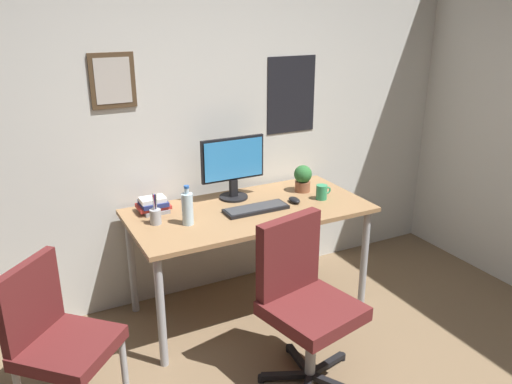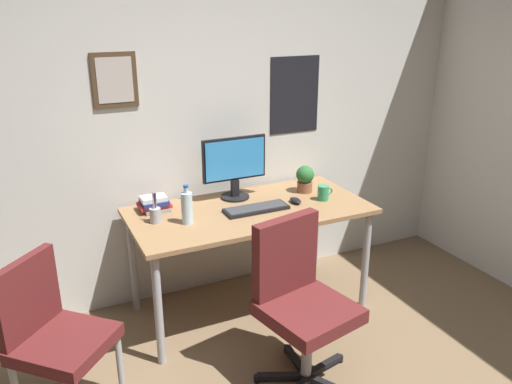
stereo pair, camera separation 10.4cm
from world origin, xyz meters
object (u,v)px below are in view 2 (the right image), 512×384
object	(u,v)px
monitor	(234,165)
pen_cup	(155,214)
potted_plant	(305,178)
book_stack_left	(154,204)
side_chair	(52,331)
coffee_mug_near	(323,193)
keyboard	(256,209)
computer_mouse	(295,201)
water_bottle	(187,207)
office_chair	(299,295)

from	to	relation	value
monitor	pen_cup	size ratio (longest dim) A/B	2.30
potted_plant	book_stack_left	xyz separation A→B (m)	(-1.08, 0.11, -0.06)
side_chair	coffee_mug_near	distance (m)	1.92
coffee_mug_near	potted_plant	size ratio (longest dim) A/B	0.59
side_chair	keyboard	distance (m)	1.43
coffee_mug_near	book_stack_left	distance (m)	1.15
potted_plant	pen_cup	size ratio (longest dim) A/B	0.98
side_chair	pen_cup	size ratio (longest dim) A/B	4.38
pen_cup	book_stack_left	xyz separation A→B (m)	(0.05, 0.20, -0.01)
computer_mouse	book_stack_left	bearing A→B (deg)	162.91
side_chair	computer_mouse	world-z (taller)	side_chair
keyboard	computer_mouse	distance (m)	0.30
monitor	water_bottle	distance (m)	0.55
water_bottle	book_stack_left	size ratio (longest dim) A/B	1.23
coffee_mug_near	monitor	bearing A→B (deg)	150.68
water_bottle	monitor	bearing A→B (deg)	33.17
monitor	keyboard	distance (m)	0.36
monitor	book_stack_left	xyz separation A→B (m)	(-0.57, 0.00, -0.19)
computer_mouse	side_chair	bearing A→B (deg)	-164.79
monitor	coffee_mug_near	bearing A→B (deg)	-29.32
side_chair	book_stack_left	xyz separation A→B (m)	(0.73, 0.72, 0.30)
pen_cup	computer_mouse	bearing A→B (deg)	-4.87
computer_mouse	coffee_mug_near	distance (m)	0.21
pen_cup	water_bottle	bearing A→B (deg)	-28.79
potted_plant	pen_cup	world-z (taller)	pen_cup
computer_mouse	book_stack_left	size ratio (longest dim) A/B	0.53
side_chair	keyboard	world-z (taller)	side_chair
computer_mouse	coffee_mug_near	xyz separation A→B (m)	(0.21, -0.03, 0.03)
book_stack_left	water_bottle	bearing A→B (deg)	-66.18
potted_plant	pen_cup	bearing A→B (deg)	-175.43
keyboard	water_bottle	bearing A→B (deg)	-179.15
computer_mouse	potted_plant	distance (m)	0.26
office_chair	coffee_mug_near	xyz separation A→B (m)	(0.58, 0.69, 0.28)
coffee_mug_near	pen_cup	xyz separation A→B (m)	(-1.16, 0.11, 0.00)
side_chair	monitor	bearing A→B (deg)	28.85
side_chair	potted_plant	size ratio (longest dim) A/B	4.49
pen_cup	monitor	bearing A→B (deg)	17.29
office_chair	book_stack_left	size ratio (longest dim) A/B	4.62
water_bottle	computer_mouse	bearing A→B (deg)	1.16
side_chair	pen_cup	distance (m)	0.92
office_chair	pen_cup	size ratio (longest dim) A/B	4.75
monitor	keyboard	bearing A→B (deg)	-83.29
coffee_mug_near	computer_mouse	bearing A→B (deg)	171.96
monitor	water_bottle	bearing A→B (deg)	-146.83
pen_cup	book_stack_left	distance (m)	0.20
side_chair	keyboard	bearing A→B (deg)	18.08
office_chair	water_bottle	bearing A→B (deg)	119.58
monitor	potted_plant	world-z (taller)	monitor
book_stack_left	pen_cup	bearing A→B (deg)	-103.20
water_bottle	book_stack_left	bearing A→B (deg)	113.82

